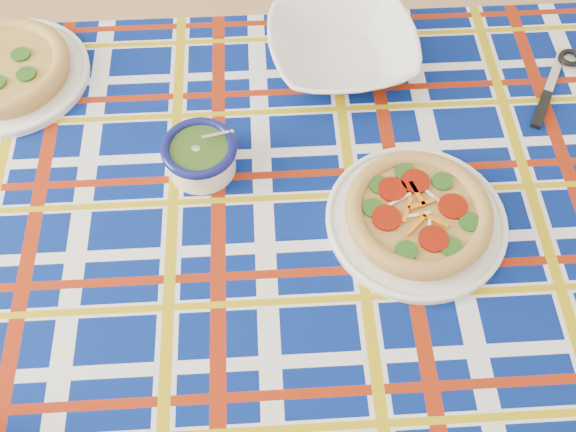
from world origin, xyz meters
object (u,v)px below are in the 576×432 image
(pesto_bowl, at_px, (200,154))
(serving_bowl, at_px, (342,49))
(main_focaccia_plate, at_px, (418,213))
(dining_table, at_px, (309,243))

(pesto_bowl, distance_m, serving_bowl, 0.36)
(main_focaccia_plate, bearing_deg, serving_bowl, 123.69)
(main_focaccia_plate, bearing_deg, pesto_bowl, 179.96)
(main_focaccia_plate, distance_m, serving_bowl, 0.39)
(serving_bowl, bearing_deg, pesto_bowl, -117.38)
(pesto_bowl, bearing_deg, dining_table, -12.87)
(dining_table, bearing_deg, serving_bowl, 76.41)
(dining_table, bearing_deg, main_focaccia_plate, -4.68)
(dining_table, distance_m, pesto_bowl, 0.25)
(main_focaccia_plate, relative_size, pesto_bowl, 2.37)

